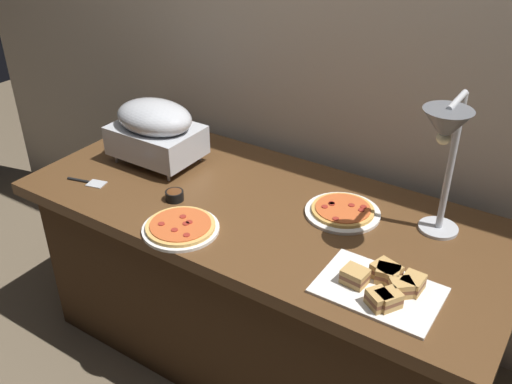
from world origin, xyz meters
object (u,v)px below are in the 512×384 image
(chafing_dish, at_px, (156,129))
(pizza_plate_center, at_px, (181,227))
(sandwich_platter, at_px, (383,286))
(pizza_plate_front, at_px, (343,211))
(heat_lamp, at_px, (446,139))
(sauce_cup_near, at_px, (175,195))
(serving_spatula, at_px, (88,182))

(chafing_dish, xyz_separation_m, pizza_plate_center, (0.42, -0.36, -0.14))
(pizza_plate_center, xyz_separation_m, sandwich_platter, (0.73, 0.08, 0.01))
(pizza_plate_front, distance_m, pizza_plate_center, 0.60)
(chafing_dish, relative_size, heat_lamp, 0.70)
(pizza_plate_center, bearing_deg, pizza_plate_front, 43.44)
(sandwich_platter, height_order, sauce_cup_near, sandwich_platter)
(chafing_dish, distance_m, pizza_plate_front, 0.87)
(pizza_plate_front, bearing_deg, heat_lamp, -6.91)
(sauce_cup_near, bearing_deg, pizza_plate_center, -44.07)
(pizza_plate_front, distance_m, sandwich_platter, 0.44)
(heat_lamp, distance_m, pizza_plate_center, 0.94)
(pizza_plate_center, relative_size, serving_spatula, 1.60)
(heat_lamp, distance_m, serving_spatula, 1.40)
(sandwich_platter, xyz_separation_m, sauce_cup_near, (-0.89, 0.07, -0.00))
(sauce_cup_near, bearing_deg, pizza_plate_front, 24.20)
(chafing_dish, bearing_deg, pizza_plate_center, -40.26)
(pizza_plate_center, distance_m, serving_spatula, 0.54)
(pizza_plate_center, height_order, sandwich_platter, sandwich_platter)
(chafing_dish, distance_m, sandwich_platter, 1.19)
(heat_lamp, height_order, sandwich_platter, heat_lamp)
(heat_lamp, bearing_deg, pizza_plate_front, 173.09)
(pizza_plate_front, distance_m, serving_spatula, 1.04)
(sauce_cup_near, bearing_deg, serving_spatula, -166.56)
(heat_lamp, distance_m, sauce_cup_near, 1.02)
(chafing_dish, distance_m, serving_spatula, 0.36)
(pizza_plate_center, bearing_deg, serving_spatula, 174.04)
(sandwich_platter, bearing_deg, heat_lamp, 83.06)
(sauce_cup_near, bearing_deg, heat_lamp, 13.73)
(chafing_dish, xyz_separation_m, pizza_plate_front, (0.86, 0.06, -0.14))
(pizza_plate_center, bearing_deg, sauce_cup_near, 135.93)
(pizza_plate_front, height_order, serving_spatula, pizza_plate_front)
(sauce_cup_near, relative_size, serving_spatula, 0.41)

